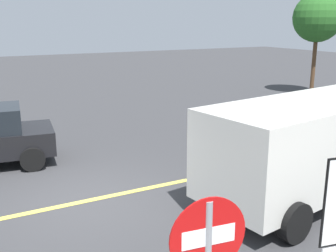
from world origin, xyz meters
TOP-DOWN VIEW (x-y plane):
  - ground_plane at (0.00, 0.00)m, footprint 80.00×80.00m
  - lane_marking_centre at (3.00, 0.00)m, footprint 28.00×0.16m
  - white_van at (4.29, -2.13)m, footprint 5.44×2.87m
  - tree_left_verge at (14.69, 7.38)m, footprint 2.52×2.52m

SIDE VIEW (x-z plane):
  - ground_plane at x=0.00m, z-range 0.00..0.00m
  - lane_marking_centre at x=3.00m, z-range 0.00..0.01m
  - white_van at x=4.29m, z-range 0.17..2.37m
  - tree_left_verge at x=14.69m, z-range 1.34..6.58m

